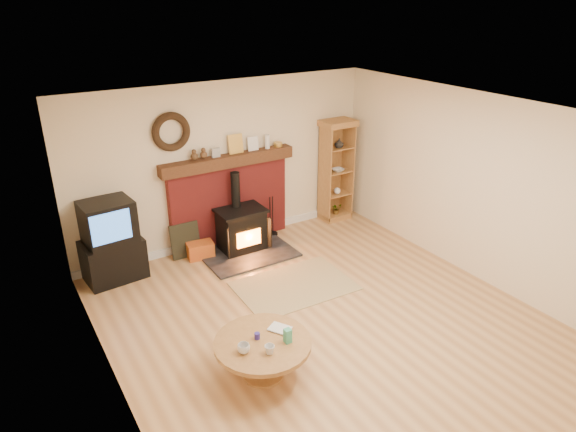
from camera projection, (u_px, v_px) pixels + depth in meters
ground at (325, 321)px, 6.42m from camera, size 5.50×5.50×0.00m
room_shell at (324, 191)px, 5.80m from camera, size 5.02×5.52×2.61m
chimney_breast at (229, 196)px, 8.18m from camera, size 2.20×0.22×1.78m
wood_stove at (242, 231)px, 8.06m from camera, size 1.40×1.00×1.25m
area_rug at (294, 286)px, 7.19m from camera, size 1.62×1.14×0.01m
tv_unit at (111, 242)px, 7.18m from camera, size 0.85×0.63×1.18m
curio_cabinet at (335, 170)px, 9.02m from camera, size 0.58×0.42×1.80m
firelog_box at (200, 250)px, 7.92m from camera, size 0.43×0.30×0.25m
leaning_painting at (185, 240)px, 7.89m from camera, size 0.46×0.12×0.55m
fire_tools at (273, 229)px, 8.66m from camera, size 0.16×0.16×0.70m
coffee_table at (263, 348)px, 5.39m from camera, size 1.03×1.03×0.60m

